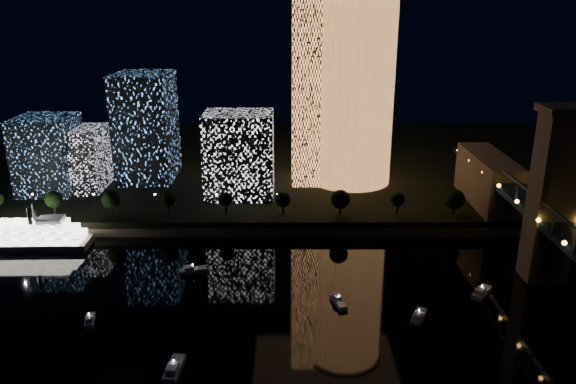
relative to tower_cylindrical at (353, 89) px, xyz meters
name	(u,v)px	position (x,y,z in m)	size (l,w,h in m)	color
far_bank	(305,164)	(-17.63, 33.12, -40.53)	(420.00, 160.00, 5.00)	black
seawall	(312,230)	(-17.63, -44.88, -41.53)	(420.00, 6.00, 3.00)	#6B5E4C
tower_cylindrical	(353,89)	(0.00, 0.00, 0.00)	(34.00, 34.00, 75.81)	#FF9B51
tower_rectangular	(322,87)	(-12.21, 3.01, 0.33)	(24.11, 24.11, 76.71)	#FF9B51
midrise_blocks	(136,144)	(-86.07, -6.31, -20.84)	(98.02, 47.14, 43.65)	white
riverboat	(11,236)	(-115.80, -55.50, -39.23)	(49.42, 11.48, 14.82)	silver
motorboats	(299,351)	(-23.56, -114.21, -42.22)	(107.76, 81.58, 2.78)	silver
esplanade_trees	(245,199)	(-40.78, -38.88, -32.56)	(165.97, 6.91, 8.96)	black
street_lamps	(216,198)	(-51.63, -32.88, -34.01)	(132.70, 0.70, 5.65)	black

